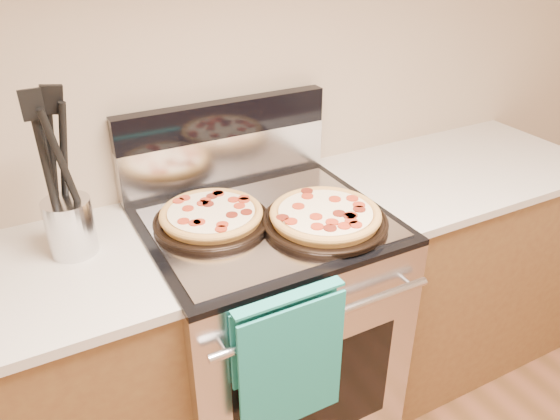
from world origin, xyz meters
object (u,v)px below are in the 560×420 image
pepperoni_pizza_back (212,216)px  range_body (267,332)px  utensil_crock (70,227)px  pepperoni_pizza_front (325,217)px

pepperoni_pizza_back → range_body: bearing=-16.4°
utensil_crock → range_body: bearing=-10.9°
range_body → pepperoni_pizza_front: bearing=-40.7°
pepperoni_pizza_front → utensil_crock: size_ratio=2.30×
range_body → pepperoni_pizza_back: 0.53m
pepperoni_pizza_back → utensil_crock: size_ratio=2.13×
range_body → utensil_crock: 0.79m
pepperoni_pizza_back → utensil_crock: utensil_crock is taller
range_body → utensil_crock: utensil_crock is taller
pepperoni_pizza_front → utensil_crock: bearing=161.8°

